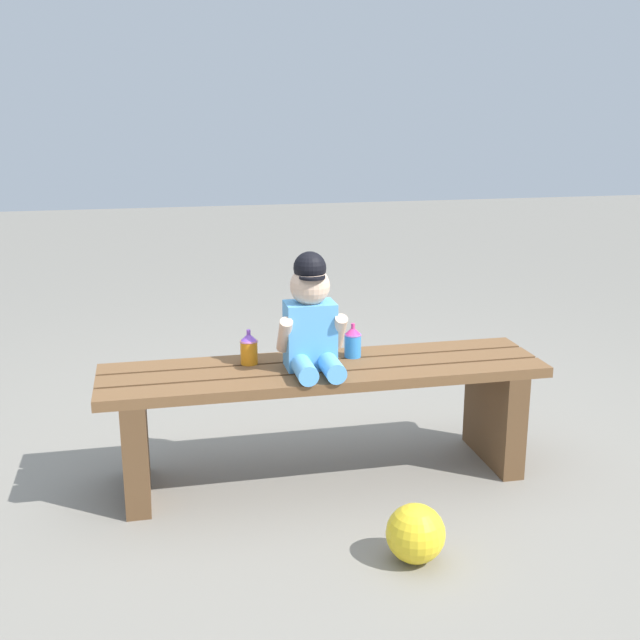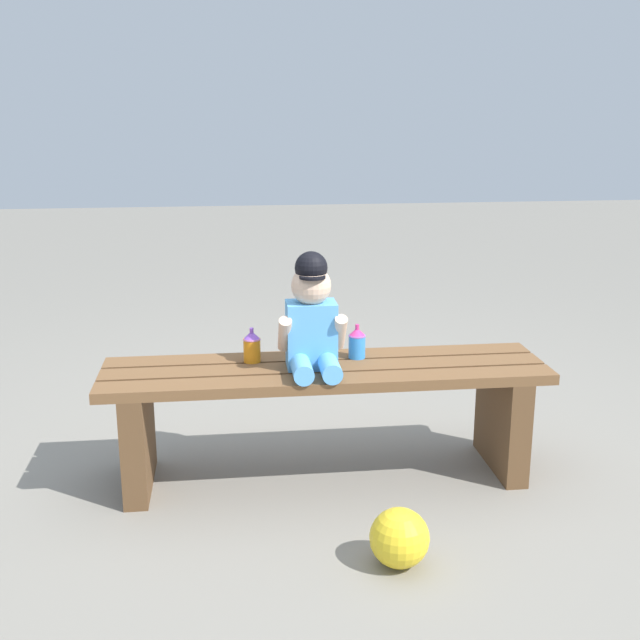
{
  "view_description": "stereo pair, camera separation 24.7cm",
  "coord_description": "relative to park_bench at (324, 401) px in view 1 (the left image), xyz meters",
  "views": [
    {
      "loc": [
        -0.57,
        -2.56,
        1.29
      ],
      "look_at": [
        -0.02,
        -0.05,
        0.6
      ],
      "focal_mm": 44.64,
      "sensor_mm": 36.0,
      "label": 1
    },
    {
      "loc": [
        -0.33,
        -2.6,
        1.29
      ],
      "look_at": [
        -0.02,
        -0.05,
        0.6
      ],
      "focal_mm": 44.64,
      "sensor_mm": 36.0,
      "label": 2
    }
  ],
  "objects": [
    {
      "name": "ground_plane",
      "position": [
        0.0,
        0.0,
        -0.29
      ],
      "size": [
        16.0,
        16.0,
        0.0
      ],
      "primitive_type": "plane",
      "color": "gray"
    },
    {
      "name": "park_bench",
      "position": [
        0.0,
        0.0,
        0.0
      ],
      "size": [
        1.54,
        0.38,
        0.42
      ],
      "color": "brown",
      "rests_on": "ground_plane"
    },
    {
      "name": "child_figure",
      "position": [
        -0.05,
        -0.02,
        0.31
      ],
      "size": [
        0.23,
        0.27,
        0.4
      ],
      "color": "#59A5E5",
      "rests_on": "park_bench"
    },
    {
      "name": "sippy_cup_left",
      "position": [
        -0.25,
        0.08,
        0.19
      ],
      "size": [
        0.06,
        0.06,
        0.12
      ],
      "color": "orange",
      "rests_on": "park_bench"
    },
    {
      "name": "sippy_cup_right",
      "position": [
        0.12,
        0.08,
        0.19
      ],
      "size": [
        0.06,
        0.06,
        0.12
      ],
      "color": "#338CE5",
      "rests_on": "park_bench"
    },
    {
      "name": "toy_ball",
      "position": [
        0.14,
        -0.6,
        -0.2
      ],
      "size": [
        0.18,
        0.18,
        0.18
      ],
      "primitive_type": "sphere",
      "color": "yellow",
      "rests_on": "ground_plane"
    }
  ]
}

